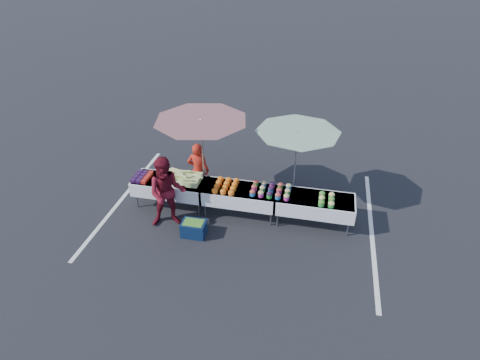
% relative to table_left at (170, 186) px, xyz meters
% --- Properties ---
extents(ground, '(80.00, 80.00, 0.00)m').
position_rel_table_left_xyz_m(ground, '(1.80, 0.00, -0.58)').
color(ground, black).
extents(stripe_left, '(0.10, 5.00, 0.00)m').
position_rel_table_left_xyz_m(stripe_left, '(-1.40, 0.00, -0.58)').
color(stripe_left, silver).
rests_on(stripe_left, ground).
extents(stripe_right, '(0.10, 5.00, 0.00)m').
position_rel_table_left_xyz_m(stripe_right, '(5.00, 0.00, -0.58)').
color(stripe_right, silver).
rests_on(stripe_right, ground).
extents(table_left, '(1.86, 0.81, 0.75)m').
position_rel_table_left_xyz_m(table_left, '(0.00, 0.00, 0.00)').
color(table_left, white).
rests_on(table_left, ground).
extents(table_center, '(1.86, 0.81, 0.75)m').
position_rel_table_left_xyz_m(table_center, '(1.80, 0.00, 0.00)').
color(table_center, white).
rests_on(table_center, ground).
extents(table_right, '(1.86, 0.81, 0.75)m').
position_rel_table_left_xyz_m(table_right, '(3.60, 0.00, 0.00)').
color(table_right, white).
rests_on(table_right, ground).
extents(berry_punnets, '(0.40, 0.54, 0.08)m').
position_rel_table_left_xyz_m(berry_punnets, '(-0.71, -0.06, 0.21)').
color(berry_punnets, black).
rests_on(berry_punnets, table_left).
extents(corn_pile, '(1.16, 0.57, 0.26)m').
position_rel_table_left_xyz_m(corn_pile, '(0.24, 0.04, 0.26)').
color(corn_pile, '#9EC364').
rests_on(corn_pile, table_left).
extents(plastic_bags, '(0.30, 0.25, 0.05)m').
position_rel_table_left_xyz_m(plastic_bags, '(0.30, -0.30, 0.19)').
color(plastic_bags, white).
rests_on(plastic_bags, table_left).
extents(carrot_bowls, '(0.55, 0.69, 0.11)m').
position_rel_table_left_xyz_m(carrot_bowls, '(1.45, -0.01, 0.22)').
color(carrot_bowls, orange).
rests_on(carrot_bowls, table_center).
extents(potato_cups, '(0.94, 0.58, 0.16)m').
position_rel_table_left_xyz_m(potato_cups, '(2.55, 0.00, 0.25)').
color(potato_cups, '#21649C').
rests_on(potato_cups, table_right).
extents(bean_baskets, '(0.36, 0.50, 0.15)m').
position_rel_table_left_xyz_m(bean_baskets, '(3.86, -0.10, 0.24)').
color(bean_baskets, '#238C2F').
rests_on(bean_baskets, table_right).
extents(vendor, '(0.59, 0.40, 1.56)m').
position_rel_table_left_xyz_m(vendor, '(0.58, 0.55, 0.20)').
color(vendor, red).
rests_on(vendor, ground).
extents(customer, '(1.05, 0.93, 1.80)m').
position_rel_table_left_xyz_m(customer, '(0.24, -0.75, 0.32)').
color(customer, maroon).
rests_on(customer, ground).
extents(umbrella_left, '(2.62, 2.62, 2.30)m').
position_rel_table_left_xyz_m(umbrella_left, '(0.77, 0.40, 1.51)').
color(umbrella_left, black).
rests_on(umbrella_left, ground).
extents(umbrella_right, '(2.35, 2.35, 2.08)m').
position_rel_table_left_xyz_m(umbrella_right, '(3.03, 0.74, 1.30)').
color(umbrella_right, black).
rests_on(umbrella_right, ground).
extents(storage_bin, '(0.56, 0.41, 0.37)m').
position_rel_table_left_xyz_m(storage_bin, '(0.93, -1.02, -0.39)').
color(storage_bin, '#0C1E3C').
rests_on(storage_bin, ground).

